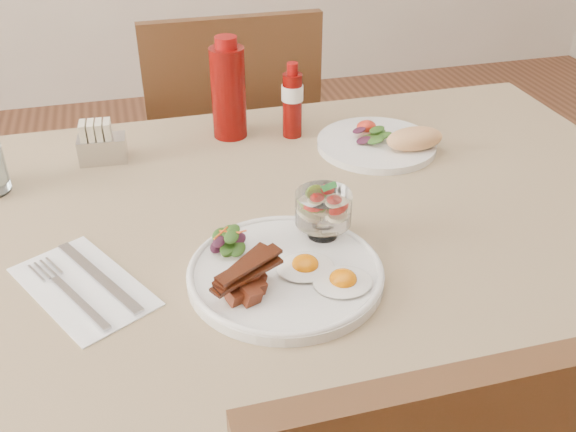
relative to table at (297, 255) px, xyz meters
name	(u,v)px	position (x,y,z in m)	size (l,w,h in m)	color
table	(297,255)	(0.00, 0.00, 0.00)	(1.33, 0.88, 0.75)	#552F1A
chair_far	(230,157)	(0.00, 0.66, -0.14)	(0.42, 0.42, 0.93)	#552F1A
main_plate	(285,274)	(-0.07, -0.17, 0.10)	(0.28, 0.28, 0.02)	white
fried_eggs	(324,273)	(-0.02, -0.20, 0.11)	(0.14, 0.14, 0.02)	white
bacon_potato_pile	(246,280)	(-0.13, -0.21, 0.13)	(0.11, 0.08, 0.05)	maroon
side_salad	(229,242)	(-0.13, -0.10, 0.12)	(0.06, 0.06, 0.03)	#1E4312
fruit_cup	(323,208)	(0.01, -0.10, 0.15)	(0.09, 0.09, 0.09)	white
second_plate	(385,142)	(0.23, 0.18, 0.10)	(0.24, 0.23, 0.06)	white
ketchup_bottle	(228,91)	(-0.05, 0.32, 0.18)	(0.09, 0.09, 0.20)	#630805
hot_sauce_bottle	(292,101)	(0.07, 0.29, 0.16)	(0.06, 0.06, 0.15)	#630805
sugar_caddy	(101,145)	(-0.31, 0.27, 0.12)	(0.09, 0.05, 0.08)	#B7B8BC
napkin_cutlery	(85,286)	(-0.34, -0.11, 0.09)	(0.22, 0.26, 0.01)	white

